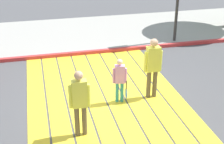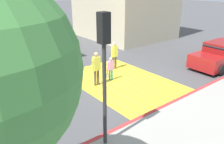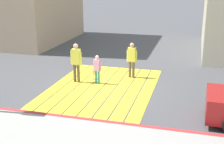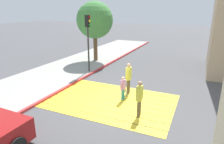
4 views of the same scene
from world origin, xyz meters
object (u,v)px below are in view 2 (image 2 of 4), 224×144
pedestrian_adult_trailing (114,54)px  pedestrian_child_with_racket (111,68)px  traffic_light_corner (104,56)px  car_parked_near_curb (220,55)px  pedestrian_adult_lead (96,66)px

pedestrian_adult_trailing → pedestrian_child_with_racket: size_ratio=1.28×
traffic_light_corner → pedestrian_child_with_racket: 5.82m
car_parked_near_curb → pedestrian_adult_trailing: pedestrian_adult_trailing is taller
traffic_light_corner → pedestrian_adult_trailing: bearing=-41.6°
traffic_light_corner → pedestrian_adult_trailing: size_ratio=2.53×
car_parked_near_curb → pedestrian_adult_trailing: 6.64m
traffic_light_corner → pedestrian_adult_lead: traffic_light_corner is taller
pedestrian_adult_lead → pedestrian_child_with_racket: 1.00m
traffic_light_corner → pedestrian_child_with_racket: size_ratio=3.26×
car_parked_near_curb → traffic_light_corner: traffic_light_corner is taller
traffic_light_corner → pedestrian_child_with_racket: traffic_light_corner is taller
pedestrian_adult_trailing → traffic_light_corner: bearing=138.4°
traffic_light_corner → pedestrian_child_with_racket: bearing=-40.3°
pedestrian_child_with_racket → pedestrian_adult_trailing: bearing=-45.5°
traffic_light_corner → pedestrian_adult_trailing: 7.44m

